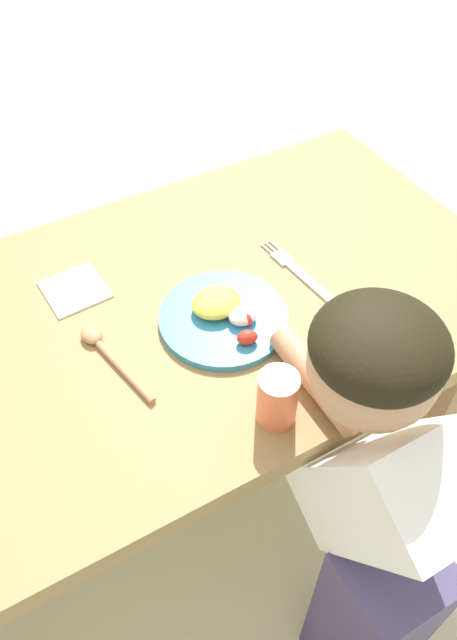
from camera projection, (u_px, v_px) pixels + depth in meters
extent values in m
plane|color=beige|center=(184.00, 486.00, 1.60)|extent=(8.00, 8.00, 0.00)
cube|color=olive|center=(165.00, 323.00, 1.11)|extent=(1.35, 0.72, 0.04)
cube|color=#997049|center=(443.00, 401.00, 1.40)|extent=(0.08, 0.08, 0.63)
cube|color=#997049|center=(317.00, 270.00, 1.70)|extent=(0.08, 0.08, 0.63)
cylinder|color=teal|center=(224.00, 318.00, 1.08)|extent=(0.23, 0.23, 0.01)
ellipsoid|color=yellow|center=(216.00, 302.00, 1.08)|extent=(0.09, 0.08, 0.03)
ellipsoid|color=red|center=(247.00, 337.00, 1.03)|extent=(0.04, 0.03, 0.03)
ellipsoid|color=red|center=(247.00, 319.00, 1.05)|extent=(0.02, 0.03, 0.03)
ellipsoid|color=white|center=(243.00, 315.00, 1.06)|extent=(0.05, 0.04, 0.03)
cube|color=silver|center=(313.00, 284.00, 1.15)|extent=(0.03, 0.15, 0.01)
cube|color=silver|center=(282.00, 258.00, 1.20)|extent=(0.03, 0.04, 0.01)
cylinder|color=silver|center=(274.00, 245.00, 1.22)|extent=(0.01, 0.04, 0.00)
cylinder|color=silver|center=(270.00, 247.00, 1.22)|extent=(0.01, 0.04, 0.00)
cylinder|color=silver|center=(266.00, 249.00, 1.21)|extent=(0.01, 0.04, 0.00)
cylinder|color=tan|center=(125.00, 371.00, 1.00)|extent=(0.04, 0.16, 0.01)
ellipsoid|color=tan|center=(91.00, 335.00, 1.05)|extent=(0.04, 0.05, 0.02)
cylinder|color=#E67045|center=(277.00, 398.00, 0.91)|extent=(0.06, 0.06, 0.10)
cube|color=#453D62|center=(372.00, 617.00, 1.15)|extent=(0.18, 0.16, 0.50)
cube|color=white|center=(382.00, 490.00, 0.91)|extent=(0.16, 0.29, 0.35)
sphere|color=tan|center=(374.00, 365.00, 0.80)|extent=(0.18, 0.18, 0.18)
ellipsoid|color=black|center=(380.00, 345.00, 0.77)|extent=(0.18, 0.18, 0.10)
cylinder|color=tan|center=(317.00, 378.00, 0.97)|extent=(0.05, 0.21, 0.05)
cube|color=white|center=(75.00, 290.00, 1.14)|extent=(0.12, 0.12, 0.00)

